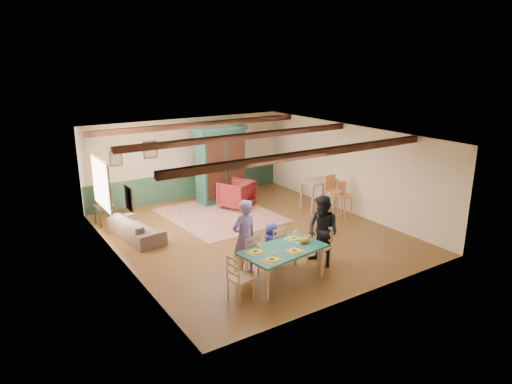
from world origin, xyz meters
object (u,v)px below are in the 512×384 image
person_man (244,238)px  armoire (220,164)px  armchair (236,194)px  counter_table (318,194)px  dining_table (283,265)px  sofa (136,228)px  table_lamp (103,196)px  person_woman (323,231)px  dining_chair_far_left (247,255)px  dining_chair_end_right (319,247)px  dining_chair_far_right (274,246)px  bar_stool_right (345,200)px  bar_stool_left (334,197)px  person_child (271,244)px  end_table (105,215)px  dining_chair_end_left (241,277)px

person_man → armoire: bearing=-121.1°
armchair → counter_table: 2.58m
dining_table → sofa: 4.45m
counter_table → armoire: bearing=131.7°
sofa → table_lamp: size_ratio=3.58×
table_lamp → person_woman: bearing=-57.2°
dining_chair_far_left → dining_chair_end_right: 1.71m
dining_chair_end_right → person_man: person_man is taller
armchair → table_lamp: size_ratio=1.76×
dining_chair_far_right → person_man: 0.89m
dining_chair_far_left → bar_stool_right: bearing=-167.3°
person_man → counter_table: 5.07m
dining_chair_far_right → sofa: size_ratio=0.49×
armoire → armchair: armoire is taller
person_man → dining_chair_far_left: bearing=90.0°
armchair → dining_chair_far_right: bearing=44.8°
counter_table → dining_table: bearing=-138.7°
dining_chair_end_right → sofa: 4.90m
dining_chair_far_right → person_woman: bearing=139.7°
bar_stool_left → person_man: bearing=-159.0°
bar_stool_right → counter_table: bearing=95.9°
table_lamp → bar_stool_right: bearing=-27.3°
person_child → bar_stool_right: (3.71, 1.48, 0.02)m
dining_chair_end_right → bar_stool_left: bearing=124.7°
dining_chair_far_right → bar_stool_left: bar_stool_left is taller
person_man → end_table: (-1.73, 4.82, -0.56)m
dining_chair_end_left → counter_table: bearing=-62.5°
end_table → table_lamp: bearing=0.0°
end_table → armoire: bearing=3.1°
dining_chair_far_left → armoire: size_ratio=0.38×
dining_chair_far_right → armchair: size_ratio=0.99×
dining_chair_far_right → bar_stool_left: 3.86m
end_table → bar_stool_left: 6.70m
bar_stool_left → bar_stool_right: 0.35m
person_man → dining_chair_end_right: bearing=152.7°
person_child → armoire: (1.38, 4.92, 0.73)m
dining_chair_far_right → person_woman: (0.94, -0.60, 0.35)m
dining_chair_far_right → armchair: (1.44, 4.11, -0.04)m
armoire → counter_table: 3.32m
dining_chair_far_right → dining_chair_end_right: size_ratio=1.00×
sofa → table_lamp: bearing=8.3°
dining_chair_far_left → armchair: dining_chair_far_left is taller
dining_chair_end_left → armchair: dining_chair_end_left is taller
dining_chair_far_right → person_child: 0.08m
person_child → table_lamp: size_ratio=1.85×
dining_table → dining_chair_end_left: bearing=-172.3°
dining_chair_far_left → bar_stool_left: 4.62m
sofa → counter_table: 5.68m
dining_table → dining_chair_far_right: size_ratio=1.89×
end_table → bar_stool_right: bearing=-27.3°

